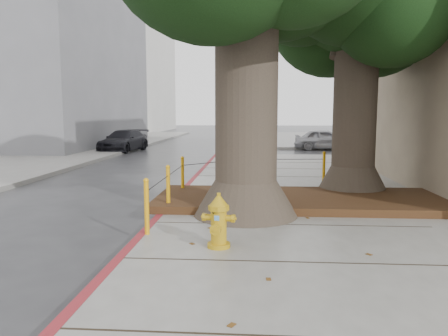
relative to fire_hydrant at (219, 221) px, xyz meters
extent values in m
plane|color=#28282B|center=(0.66, -0.58, -0.55)|extent=(140.00, 140.00, 0.00)
cube|color=slate|center=(6.66, 29.42, -0.48)|extent=(16.00, 20.00, 0.15)
cube|color=maroon|center=(-1.34, 1.92, -0.48)|extent=(0.14, 26.00, 0.16)
cube|color=black|center=(1.56, 3.32, -0.32)|extent=(6.40, 2.60, 0.16)
cube|color=slate|center=(-14.34, 21.42, 5.45)|extent=(12.00, 16.00, 12.00)
cube|color=silver|center=(-16.34, 44.42, 6.95)|extent=(12.00, 18.00, 15.00)
cone|color=#4C3F33|center=(0.36, 2.12, -0.05)|extent=(2.04, 2.04, 0.70)
cylinder|color=#4C3F33|center=(0.36, 2.12, 1.98)|extent=(1.20, 1.20, 4.22)
cone|color=#4C3F33|center=(2.96, 4.62, -0.05)|extent=(1.77, 1.77, 0.70)
cylinder|color=#4C3F33|center=(2.96, 4.62, 1.77)|extent=(1.04, 1.04, 3.84)
cylinder|color=orange|center=(-1.24, 0.62, 0.05)|extent=(0.08, 0.08, 0.90)
sphere|color=orange|center=(-1.24, 0.62, 0.50)|extent=(0.09, 0.09, 0.09)
cylinder|color=orange|center=(-1.24, 2.42, 0.05)|extent=(0.08, 0.08, 0.90)
sphere|color=orange|center=(-1.24, 2.42, 0.50)|extent=(0.09, 0.09, 0.09)
cylinder|color=orange|center=(-1.24, 4.22, 0.05)|extent=(0.08, 0.08, 0.90)
sphere|color=orange|center=(-1.24, 4.22, 0.50)|extent=(0.09, 0.09, 0.09)
cylinder|color=orange|center=(0.26, 5.72, 0.05)|extent=(0.08, 0.08, 0.90)
sphere|color=orange|center=(0.26, 5.72, 0.50)|extent=(0.09, 0.09, 0.09)
cylinder|color=orange|center=(2.46, 5.92, 0.05)|extent=(0.08, 0.08, 0.90)
sphere|color=orange|center=(2.46, 5.92, 0.50)|extent=(0.09, 0.09, 0.09)
cylinder|color=black|center=(-1.24, 1.52, 0.32)|extent=(0.02, 1.80, 0.02)
cylinder|color=black|center=(-1.24, 3.32, 0.32)|extent=(0.02, 1.80, 0.02)
cylinder|color=black|center=(-0.49, 4.97, 0.32)|extent=(1.51, 1.51, 0.02)
cylinder|color=black|center=(1.36, 5.82, 0.32)|extent=(2.20, 0.22, 0.02)
cylinder|color=gold|center=(0.00, 0.01, -0.37)|extent=(0.39, 0.39, 0.06)
cylinder|color=gold|center=(0.00, 0.01, -0.08)|extent=(0.27, 0.27, 0.54)
cylinder|color=gold|center=(0.00, 0.01, 0.20)|extent=(0.36, 0.36, 0.08)
cone|color=gold|center=(0.00, 0.01, 0.30)|extent=(0.33, 0.33, 0.15)
cylinder|color=gold|center=(0.00, 0.01, 0.40)|extent=(0.07, 0.07, 0.05)
cylinder|color=gold|center=(-0.14, 0.03, 0.05)|extent=(0.16, 0.12, 0.10)
cylinder|color=gold|center=(0.14, -0.02, 0.05)|extent=(0.16, 0.12, 0.10)
cylinder|color=gold|center=(-0.02, -0.12, -0.08)|extent=(0.16, 0.17, 0.14)
cube|color=#5999D8|center=(-0.02, -0.11, 0.07)|extent=(0.08, 0.02, 0.08)
imported|color=#A0A0A5|center=(4.62, 19.42, 0.05)|extent=(3.70, 1.81, 1.22)
imported|color=black|center=(-6.81, 17.67, 0.05)|extent=(2.24, 4.33, 1.20)
camera|label=1|loc=(0.53, -6.31, 1.60)|focal=35.00mm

